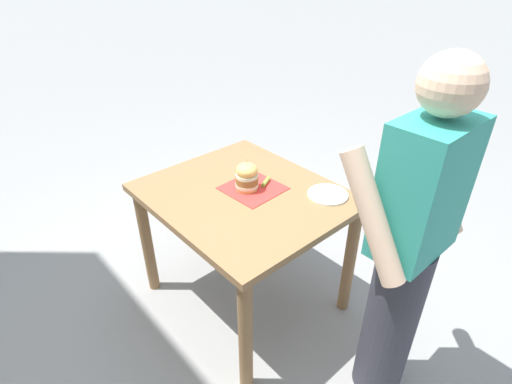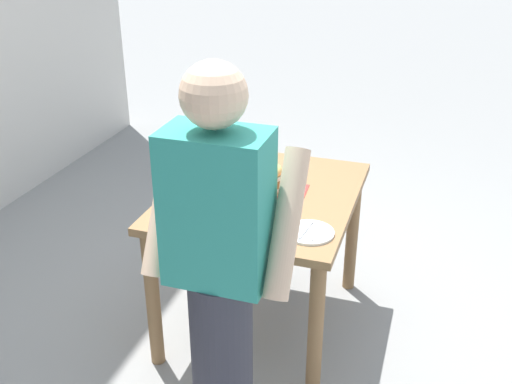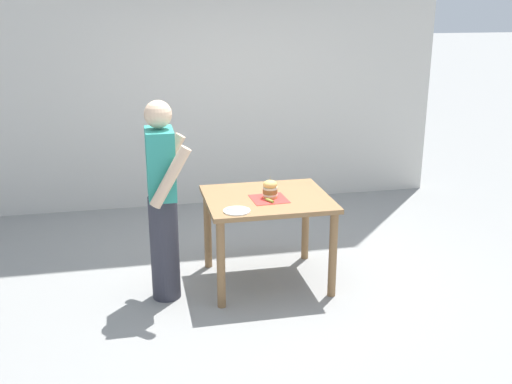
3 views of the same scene
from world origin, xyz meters
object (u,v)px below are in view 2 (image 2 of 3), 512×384
(patio_table, at_px, (262,215))
(diner_across_table, at_px, (220,280))
(sandwich, at_px, (270,178))
(pickle_spear, at_px, (290,195))
(side_plate_with_forks, at_px, (310,232))

(patio_table, distance_m, diner_across_table, 0.94)
(patio_table, height_order, sandwich, sandwich)
(patio_table, height_order, pickle_spear, pickle_spear)
(patio_table, distance_m, pickle_spear, 0.21)
(sandwich, relative_size, pickle_spear, 2.06)
(patio_table, relative_size, sandwich, 5.59)
(patio_table, distance_m, sandwich, 0.21)
(pickle_spear, relative_size, diner_across_table, 0.06)
(sandwich, height_order, diner_across_table, diner_across_table)
(side_plate_with_forks, bearing_deg, diner_across_table, 71.11)
(sandwich, bearing_deg, diner_across_table, 95.55)
(patio_table, bearing_deg, sandwich, -155.72)
(side_plate_with_forks, xyz_separation_m, diner_across_table, (0.20, 0.58, 0.08))
(patio_table, xyz_separation_m, diner_across_table, (-0.13, 0.91, 0.21))
(sandwich, relative_size, side_plate_with_forks, 0.87)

